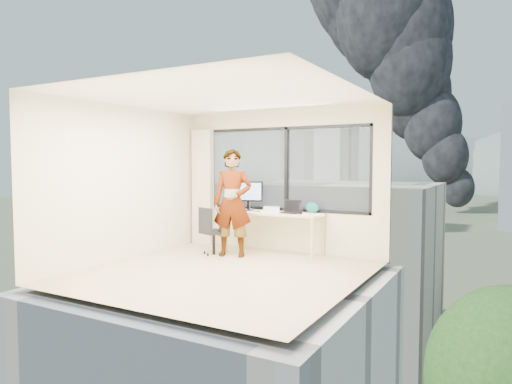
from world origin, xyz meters
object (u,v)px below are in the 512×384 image
Objects in this scene: desk at (274,233)px; laptop at (290,207)px; person at (233,203)px; monitor at (248,196)px; chair at (214,230)px; handbag at (312,207)px; game_console at (272,208)px.

laptop is at bearing -4.48° from desk.
monitor is (-0.05, 0.63, 0.09)m from person.
desk is at bearing -24.90° from monitor.
laptop reaches higher than chair.
chair is 1.81m from handbag.
person is at bearing -132.00° from desk.
game_console is at bearing 48.21° from person.
laptop reaches higher than handbag.
monitor reaches higher than chair.
laptop reaches higher than desk.
game_console is (0.35, 0.83, -0.15)m from person.
person is at bearing -145.32° from laptop.
monitor is at bearing 85.17° from chair.
game_console is 1.17× the size of handbag.
handbag is at bearing 14.76° from person.
desk is 0.87m from monitor.
person is 1.42m from handbag.
desk is at bearing 177.35° from laptop.
chair is 1.42m from laptop.
person reaches higher than monitor.
chair is 2.50× the size of laptop.
laptop is at bearing 46.19° from chair.
desk is 1.08m from chair.
desk is 0.58m from laptop.
handbag reaches higher than game_console.
handbag is (0.83, -0.05, 0.06)m from game_console.
monitor is 0.92m from laptop.
game_console is 0.83m from handbag.
handbag is (1.18, 0.79, -0.09)m from person.
handbag reaches higher than desk.
person is 7.40× the size of handbag.
person reaches higher than laptop.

